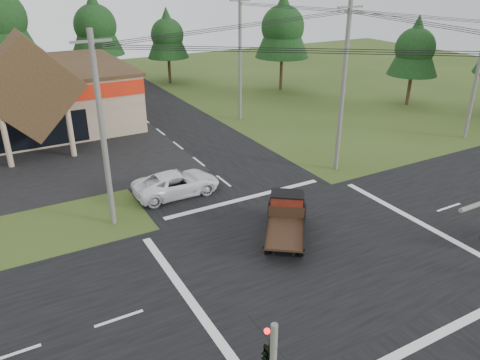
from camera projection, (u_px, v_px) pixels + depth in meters
ground at (315, 253)px, 23.52m from camera, size 120.00×120.00×0.00m
road_ns at (315, 253)px, 23.51m from camera, size 12.00×120.00×0.02m
road_ew at (315, 253)px, 23.51m from camera, size 120.00×12.00×0.02m
traffic_signal_corner at (270, 346)px, 12.90m from camera, size 0.53×2.48×4.40m
utility_pole_nw at (102, 131)px, 24.10m from camera, size 2.00×0.30×10.50m
utility_pole_ne at (343, 87)px, 31.03m from camera, size 2.00×0.30×11.50m
utility_pole_far at (477, 76)px, 37.55m from camera, size 2.00×0.30×10.20m
utility_pole_n at (240, 58)px, 42.23m from camera, size 2.00×0.30×11.20m
tree_row_d at (95, 23)px, 53.89m from camera, size 6.16×6.16×11.11m
tree_row_e at (167, 33)px, 56.42m from camera, size 5.04×5.04×9.09m
tree_side_ne at (283, 25)px, 52.38m from camera, size 6.16×6.16×11.11m
tree_side_e_near at (415, 46)px, 46.96m from camera, size 5.04×5.04×9.09m
antique_flatbed_truck at (286, 220)px, 24.35m from camera, size 4.73×5.39×2.19m
white_pickup at (177, 183)px, 29.35m from camera, size 5.46×2.54×1.51m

